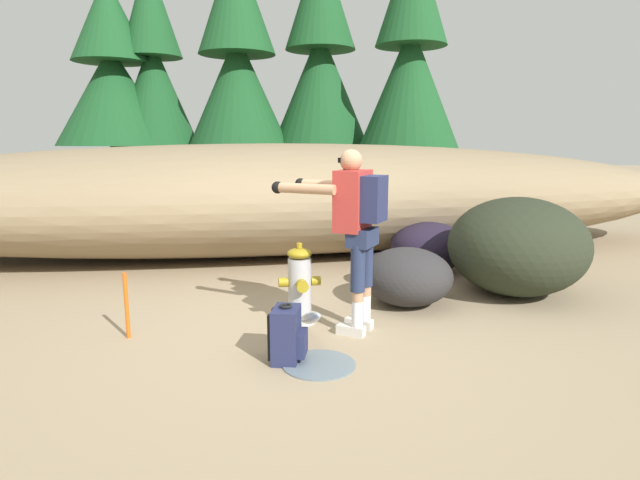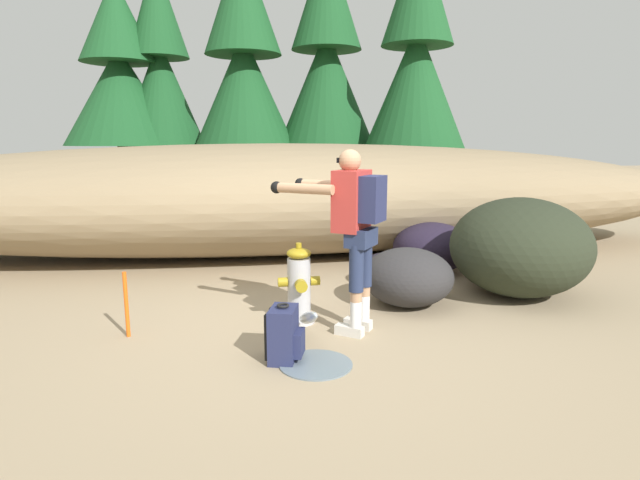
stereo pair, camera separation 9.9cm
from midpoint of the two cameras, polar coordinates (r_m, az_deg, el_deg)
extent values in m
cube|color=#998466|center=(5.00, -0.02, -9.82)|extent=(56.00, 56.00, 0.04)
ellipsoid|color=#897556|center=(8.22, -4.14, 4.53)|extent=(14.11, 3.20, 1.70)
cylinder|color=#B2B2B7|center=(5.16, -1.71, -8.70)|extent=(0.30, 0.30, 0.04)
cylinder|color=#B2B2B7|center=(5.06, -1.73, -5.31)|extent=(0.22, 0.22, 0.60)
ellipsoid|color=#9E8419|center=(4.98, -1.76, -1.46)|extent=(0.23, 0.23, 0.10)
cylinder|color=#9E8419|center=(4.96, -1.76, -0.61)|extent=(0.06, 0.06, 0.05)
cylinder|color=#9E8419|center=(5.03, -3.51, -4.60)|extent=(0.09, 0.09, 0.09)
cylinder|color=#9E8419|center=(5.07, 0.02, -4.45)|extent=(0.09, 0.09, 0.09)
cylinder|color=#9E8419|center=(4.89, -1.48, -5.01)|extent=(0.11, 0.09, 0.11)
ellipsoid|color=silver|center=(4.54, -0.69, -8.45)|extent=(0.10, 0.88, 0.42)
cylinder|color=slate|center=(4.24, 0.23, -13.38)|extent=(0.58, 0.58, 0.01)
cube|color=beige|center=(4.83, 3.82, -9.79)|extent=(0.27, 0.24, 0.09)
cylinder|color=white|center=(4.75, 4.51, -8.04)|extent=(0.10, 0.10, 0.24)
cylinder|color=tan|center=(4.70, 4.54, -6.12)|extent=(0.10, 0.10, 0.09)
cylinder|color=#232D4C|center=(4.63, 4.59, -3.08)|extent=(0.13, 0.13, 0.42)
cube|color=beige|center=(5.00, 4.73, -9.06)|extent=(0.27, 0.24, 0.09)
cylinder|color=white|center=(4.93, 5.41, -7.36)|extent=(0.10, 0.10, 0.24)
cylinder|color=tan|center=(4.88, 5.44, -5.51)|extent=(0.10, 0.10, 0.09)
cylinder|color=#232D4C|center=(4.82, 5.50, -2.57)|extent=(0.13, 0.13, 0.42)
cube|color=#232D4C|center=(4.67, 5.11, 0.29)|extent=(0.35, 0.38, 0.16)
cube|color=#B2332D|center=(4.66, 4.06, 4.27)|extent=(0.41, 0.43, 0.54)
cube|color=#23284C|center=(4.58, 6.38, 4.47)|extent=(0.30, 0.32, 0.40)
sphere|color=tan|center=(4.64, 3.89, 8.59)|extent=(0.20, 0.20, 0.20)
cube|color=black|center=(4.67, 2.92, 8.68)|extent=(0.11, 0.13, 0.04)
cylinder|color=tan|center=(4.61, -1.25, 5.61)|extent=(0.52, 0.42, 0.09)
sphere|color=black|center=(4.74, -4.14, 5.73)|extent=(0.11, 0.11, 0.11)
cylinder|color=tan|center=(5.00, 1.14, 6.02)|extent=(0.52, 0.42, 0.09)
sphere|color=black|center=(5.12, -1.60, 6.13)|extent=(0.11, 0.11, 0.11)
cube|color=#23284C|center=(4.25, -3.34, -10.21)|extent=(0.28, 0.35, 0.44)
cube|color=#23284C|center=(4.25, -1.58, -11.14)|extent=(0.12, 0.22, 0.20)
torus|color=black|center=(4.17, -3.37, -7.13)|extent=(0.10, 0.10, 0.02)
cube|color=black|center=(4.35, -4.64, -9.73)|extent=(0.04, 0.06, 0.37)
cube|color=black|center=(4.20, -5.13, -10.51)|extent=(0.04, 0.06, 0.37)
ellipsoid|color=#272D1E|center=(6.38, 21.35, -0.67)|extent=(2.21, 2.26, 1.11)
ellipsoid|color=#2D2B2C|center=(5.68, 10.03, -3.97)|extent=(1.31, 1.30, 0.62)
ellipsoid|color=black|center=(7.21, 12.48, -0.74)|extent=(1.26, 1.23, 0.66)
ellipsoid|color=black|center=(6.40, 7.48, -3.22)|extent=(0.61, 0.73, 0.40)
cylinder|color=#47331E|center=(13.61, -20.09, 6.22)|extent=(0.32, 0.32, 1.61)
cone|color=#194C23|center=(13.61, -20.64, 14.41)|extent=(2.68, 2.68, 2.29)
cone|color=#194C23|center=(13.85, -21.14, 21.49)|extent=(1.74, 1.74, 1.90)
cylinder|color=#47331E|center=(13.54, -16.18, 6.01)|extent=(0.26, 0.26, 1.42)
cone|color=#194C23|center=(13.54, -16.64, 14.68)|extent=(2.16, 2.16, 2.68)
cone|color=#194C23|center=(13.84, -17.13, 23.01)|extent=(1.40, 1.40, 2.24)
cylinder|color=#47331E|center=(12.39, -7.73, 5.44)|extent=(0.32, 0.32, 1.21)
cone|color=#194C23|center=(12.38, -7.98, 14.91)|extent=(2.64, 2.64, 2.88)
cylinder|color=#47331E|center=(12.62, 0.90, 5.99)|extent=(0.30, 0.30, 1.36)
cone|color=#194C23|center=(12.62, 0.93, 15.65)|extent=(2.48, 2.48, 2.89)
cylinder|color=#47331E|center=(11.66, 10.24, 5.42)|extent=(0.28, 0.28, 1.37)
cone|color=#194C23|center=(11.66, 10.59, 15.57)|extent=(2.31, 2.31, 2.76)
cylinder|color=#E55914|center=(5.00, -19.78, -6.63)|extent=(0.04, 0.04, 0.60)
camera|label=1|loc=(0.05, -89.47, 0.10)|focal=29.42mm
camera|label=2|loc=(0.05, 90.53, -0.10)|focal=29.42mm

